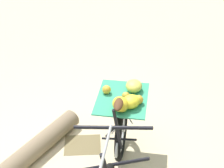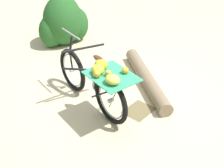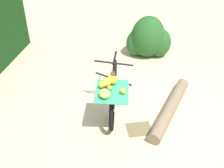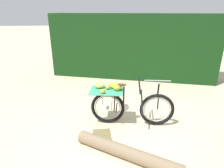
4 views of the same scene
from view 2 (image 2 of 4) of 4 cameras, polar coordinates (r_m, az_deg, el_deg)
ground_plane at (r=4.98m, az=-0.36°, el=-3.33°), size 60.00×60.00×0.00m
bicycle at (r=4.61m, az=-3.40°, el=0.52°), size 0.84×1.80×1.03m
fallen_log at (r=5.39m, az=6.32°, el=0.97°), size 1.28×1.65×0.23m
shrub_cluster at (r=6.76m, az=-8.81°, el=10.94°), size 1.11×0.76×1.06m
leaf_litter_patch at (r=4.82m, az=4.87°, el=-4.83°), size 0.44×0.36×0.01m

